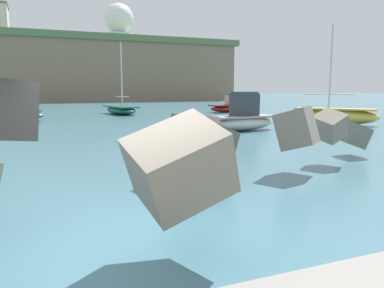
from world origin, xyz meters
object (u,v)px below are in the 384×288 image
(boat_near_left, at_px, (240,119))
(boat_near_right, at_px, (6,114))
(radar_dome, at_px, (119,24))
(boat_mid_left, at_px, (232,106))
(boat_mid_centre, at_px, (335,116))
(boat_far_right, at_px, (121,110))

(boat_near_left, distance_m, boat_near_right, 17.25)
(radar_dome, bearing_deg, boat_near_left, -96.86)
(boat_mid_left, height_order, boat_mid_centre, boat_mid_centre)
(boat_mid_centre, height_order, radar_dome, radar_dome)
(boat_near_left, xyz_separation_m, boat_mid_left, (7.99, 15.80, -0.09))
(boat_near_left, height_order, radar_dome, radar_dome)
(boat_near_left, height_order, boat_near_right, boat_near_left)
(boat_mid_left, bearing_deg, boat_mid_centre, -91.72)
(boat_far_right, distance_m, radar_dome, 60.91)
(boat_near_right, bearing_deg, radar_dome, 70.95)
(boat_near_left, bearing_deg, boat_mid_left, 63.17)
(boat_mid_left, distance_m, radar_dome, 60.39)
(boat_near_right, bearing_deg, boat_mid_left, 10.76)
(boat_mid_left, relative_size, boat_far_right, 0.85)
(boat_near_left, bearing_deg, boat_mid_centre, 6.53)
(boat_mid_centre, bearing_deg, boat_near_left, -173.47)
(boat_near_left, relative_size, radar_dome, 0.48)
(boat_mid_centre, distance_m, boat_far_right, 19.00)
(boat_near_left, bearing_deg, boat_far_right, 100.84)
(boat_near_left, xyz_separation_m, boat_near_right, (-12.48, 11.91, -0.10))
(boat_mid_centre, bearing_deg, boat_near_right, 151.12)
(boat_mid_left, height_order, boat_far_right, boat_far_right)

